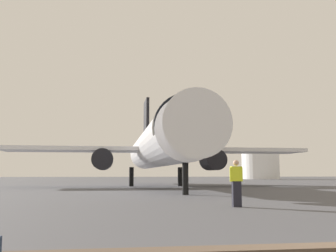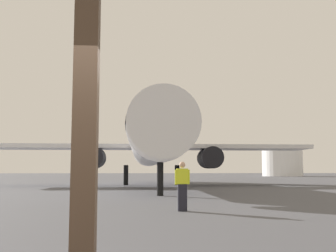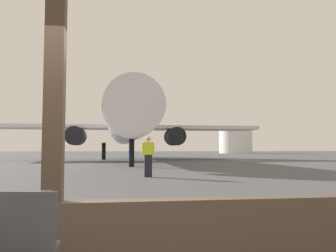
% 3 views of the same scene
% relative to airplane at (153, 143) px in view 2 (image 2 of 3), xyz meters
% --- Properties ---
extents(ground_plane, '(220.00, 220.00, 0.00)m').
position_rel_airplane_xyz_m(ground_plane, '(-1.64, 7.92, -3.78)').
color(ground_plane, '#4C4C51').
extents(window_frame, '(7.80, 0.24, 3.77)m').
position_rel_airplane_xyz_m(window_frame, '(-1.64, -32.08, -2.45)').
color(window_frame, brown).
rests_on(window_frame, ground).
extents(airplane, '(28.71, 32.68, 10.72)m').
position_rel_airplane_xyz_m(airplane, '(0.00, 0.00, 0.00)').
color(airplane, silver).
rests_on(airplane, ground).
extents(ground_crew_worker, '(0.55, 0.23, 1.74)m').
position_rel_airplane_xyz_m(ground_crew_worker, '(0.36, -21.00, -2.88)').
color(ground_crew_worker, black).
rests_on(ground_crew_worker, ground).
extents(fuel_storage_tank, '(8.41, 8.41, 6.07)m').
position_rel_airplane_xyz_m(fuel_storage_tank, '(29.23, 49.44, -0.74)').
color(fuel_storage_tank, white).
rests_on(fuel_storage_tank, ground).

